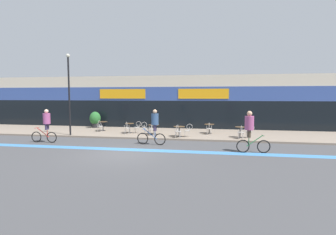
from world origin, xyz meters
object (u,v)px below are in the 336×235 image
at_px(cafe_chair_2_near, 152,128).
at_px(cafe_chair_2_side, 145,127).
at_px(cafe_chair_4_near, 209,128).
at_px(cafe_chair_1_near, 127,127).
at_px(cafe_chair_3_near, 178,130).
at_px(bistro_table_2, 154,127).
at_px(cafe_chair_0_near, 100,125).
at_px(bistro_table_3, 179,129).
at_px(cyclist_1, 46,123).
at_px(cafe_chair_1_side, 137,126).
at_px(cafe_chair_5_side, 250,130).
at_px(bistro_table_1, 130,126).
at_px(cyclist_2, 154,125).
at_px(cafe_chair_3_side, 188,129).
at_px(bistro_table_0, 103,124).
at_px(bistro_table_5, 240,130).
at_px(cyclist_0, 250,128).
at_px(bistro_table_4, 209,127).
at_px(lamp_post, 69,89).
at_px(planter_pot, 95,119).
at_px(cafe_chair_5_near, 241,131).

distance_m(cafe_chair_2_near, cafe_chair_2_side, 0.89).
relative_size(cafe_chair_2_side, cafe_chair_4_near, 1.00).
distance_m(cafe_chair_1_near, cafe_chair_3_near, 4.11).
distance_m(bistro_table_2, cafe_chair_0_near, 4.53).
relative_size(bistro_table_3, cafe_chair_4_near, 0.87).
bearing_deg(cafe_chair_2_near, cyclist_1, 110.81).
distance_m(cafe_chair_1_side, cafe_chair_5_side, 8.15).
height_order(cafe_chair_1_side, cyclist_1, cyclist_1).
xyz_separation_m(bistro_table_1, cafe_chair_0_near, (-2.52, 0.21, -0.01)).
height_order(cafe_chair_5_side, cyclist_2, cyclist_2).
relative_size(cafe_chair_3_side, cyclist_1, 0.43).
bearing_deg(cafe_chair_2_side, bistro_table_0, 157.11).
bearing_deg(cyclist_2, cafe_chair_3_near, -115.05).
height_order(cafe_chair_3_near, cyclist_2, cyclist_2).
bearing_deg(bistro_table_5, cafe_chair_3_side, -175.42).
bearing_deg(cyclist_0, bistro_table_1, 144.00).
height_order(bistro_table_1, bistro_table_2, bistro_table_1).
distance_m(bistro_table_5, cyclist_2, 6.11).
distance_m(bistro_table_4, cafe_chair_0_near, 8.55).
xyz_separation_m(cafe_chair_4_near, cyclist_0, (2.19, -5.22, 0.66)).
height_order(bistro_table_1, lamp_post, lamp_post).
distance_m(cafe_chair_0_near, cafe_chair_2_near, 4.66).
height_order(planter_pot, cyclist_1, cyclist_1).
bearing_deg(cafe_chair_2_near, bistro_table_3, -101.38).
height_order(cafe_chair_2_near, cyclist_0, cyclist_0).
height_order(bistro_table_0, cyclist_2, cyclist_2).
distance_m(bistro_table_1, cafe_chair_2_near, 2.21).
bearing_deg(cafe_chair_3_side, cafe_chair_0_near, -15.53).
distance_m(cafe_chair_3_near, planter_pot, 9.17).
bearing_deg(bistro_table_2, cafe_chair_0_near, 172.95).
bearing_deg(cafe_chair_0_near, cafe_chair_5_near, -101.29).
xyz_separation_m(bistro_table_2, cafe_chair_0_near, (-4.50, 0.56, 0.01)).
height_order(bistro_table_0, cafe_chair_2_side, cafe_chair_2_side).
distance_m(bistro_table_1, bistro_table_5, 8.15).
bearing_deg(bistro_table_5, cafe_chair_1_near, 178.57).
bearing_deg(cafe_chair_4_near, bistro_table_5, -115.08).
height_order(cafe_chair_2_side, cyclist_2, cyclist_2).
xyz_separation_m(cafe_chair_2_side, cafe_chair_5_side, (7.38, -0.48, 0.00)).
height_order(bistro_table_5, cafe_chair_4_near, cafe_chair_4_near).
bearing_deg(lamp_post, cafe_chair_2_side, 15.09).
bearing_deg(bistro_table_5, bistro_table_4, 142.40).
xyz_separation_m(planter_pot, lamp_post, (0.19, -4.44, 2.56)).
bearing_deg(lamp_post, cafe_chair_1_side, 21.40).
relative_size(bistro_table_4, planter_pot, 0.53).
relative_size(cafe_chair_1_side, cyclist_0, 0.41).
bearing_deg(planter_pot, cafe_chair_5_side, -15.32).
height_order(cafe_chair_5_side, planter_pot, planter_pot).
relative_size(bistro_table_5, cyclist_2, 0.34).
bearing_deg(cafe_chair_5_near, bistro_table_3, 81.09).
distance_m(bistro_table_4, cafe_chair_1_near, 6.17).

